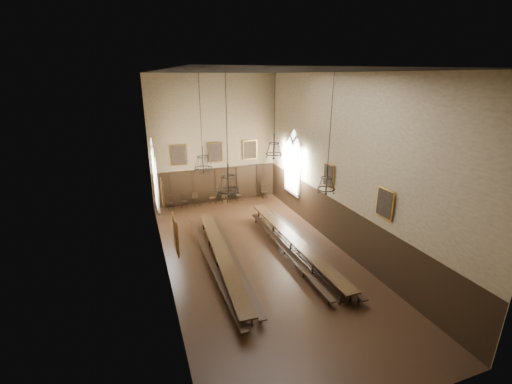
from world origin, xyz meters
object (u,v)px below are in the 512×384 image
chair_0 (170,205)px  bench_right_outer (307,247)px  chandelier_back_left (203,162)px  table_left (222,260)px  chair_7 (264,194)px  chair_1 (184,203)px  chandelier_front_left (228,183)px  chandelier_back_right (274,149)px  chair_2 (196,202)px  bench_left_outer (210,263)px  bench_right_inner (284,250)px  chandelier_front_right (327,181)px  bench_left_inner (233,257)px  chair_4 (225,198)px  chair_5 (239,197)px  table_right (294,246)px  chair_3 (213,200)px

chair_0 → bench_right_outer: bearing=-50.2°
chandelier_back_left → table_left: bearing=-84.3°
chair_0 → chair_7: 7.01m
chair_1 → chair_7: size_ratio=1.01×
chandelier_back_left → chandelier_front_left: 4.50m
chair_7 → chandelier_back_right: 8.13m
chair_2 → chair_7: size_ratio=1.03×
bench_left_outer → chandelier_back_left: chandelier_back_left is taller
table_left → bench_right_inner: table_left is taller
bench_right_outer → chair_7: chair_7 is taller
chandelier_front_right → bench_left_inner: bearing=142.2°
bench_right_outer → chair_4: bearing=103.8°
chair_2 → chandelier_front_left: (-0.53, -10.83, 4.64)m
bench_right_outer → chandelier_front_left: (-4.79, -2.13, 4.66)m
chair_4 → chair_5: size_ratio=1.01×
bench_left_outer → chair_4: (3.04, 8.58, -0.02)m
chair_4 → chandelier_front_left: chandelier_front_left is taller
table_left → bench_right_inner: size_ratio=1.04×
chair_4 → chandelier_back_right: bearing=-69.8°
chair_2 → bench_left_inner: bearing=-100.1°
table_right → chandelier_back_left: chandelier_back_left is taller
bench_left_outer → chandelier_front_left: (0.39, -2.26, 4.64)m
bench_left_outer → bench_right_outer: size_ratio=1.04×
chair_5 → chair_1: bearing=173.8°
chair_2 → chair_7: (5.21, -0.03, -0.01)m
bench_left_outer → chandelier_front_left: chandelier_front_left is taller
table_left → chair_7: size_ratio=10.20×
bench_left_inner → chair_3: chair_3 is taller
chandelier_back_right → chair_3: bearing=108.1°
bench_right_inner → chandelier_back_right: chandelier_back_right is taller
bench_right_inner → chair_4: chair_4 is taller
chair_1 → chandelier_back_left: (0.25, -6.34, 4.43)m
bench_right_inner → chandelier_front_right: size_ratio=1.96×
table_right → chair_0: 10.11m
bench_left_inner → bench_right_outer: bearing=-3.9°
table_left → bench_left_outer: table_left is taller
bench_right_outer → chair_7: size_ratio=10.38×
chandelier_front_left → chair_0: bearing=96.7°
bench_left_outer → chandelier_back_left: (0.33, 2.23, 4.42)m
bench_right_outer → chair_3: 9.26m
chair_3 → chair_4: size_ratio=1.02×
table_right → bench_right_outer: table_right is taller
chair_5 → chandelier_back_right: size_ratio=0.21×
bench_right_outer → bench_left_outer: bearing=178.5°
table_left → table_right: size_ratio=0.98×
table_right → chandelier_back_right: (-0.30, 2.28, 4.72)m
chandelier_back_left → chair_2: bearing=84.6°
chair_0 → chandelier_front_right: bearing=-58.7°
chair_3 → chair_5: bearing=6.5°
chair_7 → table_right: bearing=-97.4°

